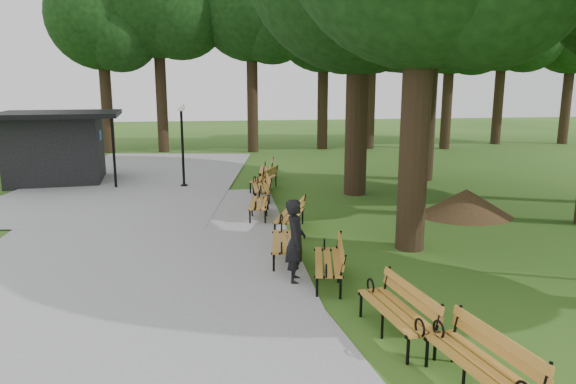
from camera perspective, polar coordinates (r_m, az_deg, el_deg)
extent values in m
plane|color=#2F5B1A|center=(9.73, 4.75, -12.40)|extent=(100.00, 100.00, 0.00)
cube|color=#949496|center=(12.38, -17.29, -7.40)|extent=(12.00, 38.00, 0.06)
imported|color=black|center=(10.55, 0.83, -5.40)|extent=(0.52, 0.70, 1.73)
cylinder|color=black|center=(20.72, -11.40, 4.63)|extent=(0.10, 0.10, 3.01)
sphere|color=white|center=(20.59, -11.58, 9.05)|extent=(0.32, 0.32, 0.32)
cone|color=#47301C|center=(16.90, 18.81, -1.08)|extent=(2.42, 2.42, 0.83)
cylinder|color=black|center=(12.70, 13.77, 8.84)|extent=(0.70, 0.70, 6.81)
cylinder|color=black|center=(19.00, 7.55, 11.03)|extent=(0.80, 0.80, 7.57)
cylinder|color=black|center=(22.54, 15.03, 11.31)|extent=(0.76, 0.76, 7.95)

